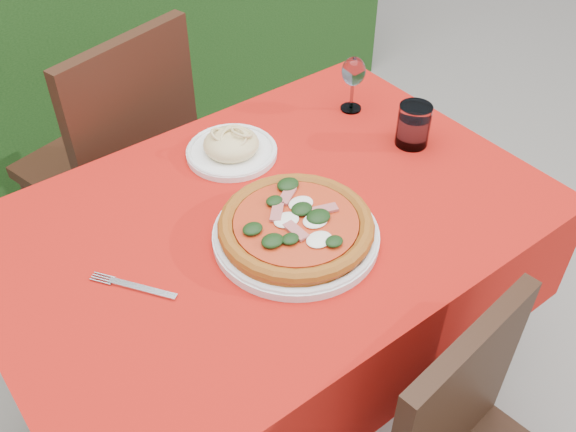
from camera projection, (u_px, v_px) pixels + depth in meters
ground at (273, 396)px, 1.96m from camera, size 60.00×60.00×0.00m
dining_table at (269, 261)px, 1.56m from camera, size 1.26×0.86×0.75m
chair_far at (120, 154)px, 1.96m from camera, size 0.53×0.53×0.96m
pizza_plate at (296, 229)px, 1.38m from camera, size 0.43×0.43×0.07m
pasta_plate at (231, 147)px, 1.61m from camera, size 0.23×0.23×0.07m
water_glass at (413, 127)px, 1.63m from camera, size 0.08×0.08×0.11m
wine_glass at (353, 74)px, 1.71m from camera, size 0.06×0.06×0.16m
fork at (143, 289)px, 1.29m from camera, size 0.14×0.18×0.01m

